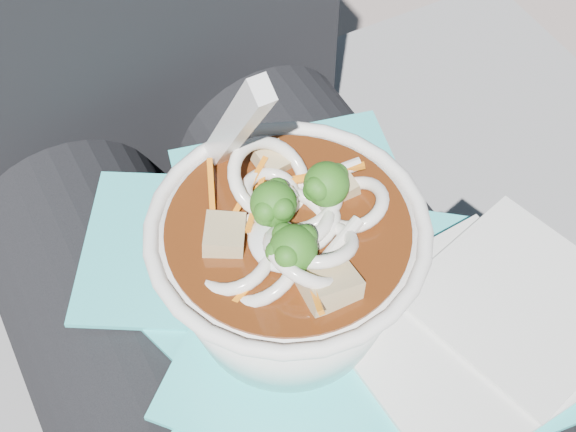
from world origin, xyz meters
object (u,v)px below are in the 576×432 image
person_body (234,270)px  plastic_bag (326,328)px  lap (290,383)px  stone_ledge (227,388)px  udon_bowl (288,260)px

person_body → plastic_bag: bearing=-79.6°
lap → plastic_bag: size_ratio=1.16×
stone_ledge → lap: size_ratio=2.08×
udon_bowl → person_body: bearing=91.5°
stone_ledge → lap: 0.33m
stone_ledge → person_body: bearing=-90.0°
plastic_bag → udon_bowl: bearing=129.3°
lap → person_body: (0.00, 0.09, 0.03)m
plastic_bag → lap: bearing=145.0°
lap → plastic_bag: plastic_bag is taller
stone_ledge → person_body: 0.33m
plastic_bag → stone_ledge: bearing=96.8°
person_body → udon_bowl: 0.15m
lap → person_body: bearing=90.0°
plastic_bag → udon_bowl: (-0.02, 0.02, 0.06)m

